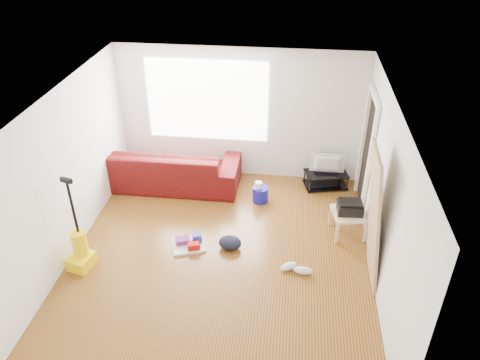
# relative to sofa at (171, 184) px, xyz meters

# --- Properties ---
(room) EXTENTS (4.51, 5.01, 2.51)m
(room) POSITION_rel_sofa_xyz_m (1.33, -1.80, 1.25)
(room) COLOR #5C2E14
(room) RESTS_ON ground
(sofa) EXTENTS (2.60, 1.02, 0.76)m
(sofa) POSITION_rel_sofa_xyz_m (0.00, 0.00, 0.00)
(sofa) COLOR #390309
(sofa) RESTS_ON ground
(tv_stand) EXTENTS (0.85, 0.61, 0.29)m
(tv_stand) POSITION_rel_sofa_xyz_m (2.91, 0.27, 0.15)
(tv_stand) COLOR black
(tv_stand) RESTS_ON ground
(tv) EXTENTS (0.64, 0.08, 0.37)m
(tv) POSITION_rel_sofa_xyz_m (2.91, 0.27, 0.47)
(tv) COLOR black
(tv) RESTS_ON tv_stand
(side_table) EXTENTS (0.59, 0.59, 0.41)m
(side_table) POSITION_rel_sofa_xyz_m (3.21, -1.12, 0.35)
(side_table) COLOR beige
(side_table) RESTS_ON ground
(printer) EXTENTS (0.41, 0.32, 0.20)m
(printer) POSITION_rel_sofa_xyz_m (3.21, -1.12, 0.51)
(printer) COLOR black
(printer) RESTS_ON side_table
(bucket) EXTENTS (0.34, 0.34, 0.28)m
(bucket) POSITION_rel_sofa_xyz_m (1.74, -0.36, 0.00)
(bucket) COLOR #13149B
(bucket) RESTS_ON ground
(toilet_paper) EXTENTS (0.13, 0.13, 0.12)m
(toilet_paper) POSITION_rel_sofa_xyz_m (1.70, -0.38, 0.20)
(toilet_paper) COLOR white
(toilet_paper) RESTS_ON bucket
(cleaning_tray) EXTENTS (0.60, 0.54, 0.18)m
(cleaning_tray) POSITION_rel_sofa_xyz_m (0.74, -1.75, 0.05)
(cleaning_tray) COLOR silver
(cleaning_tray) RESTS_ON ground
(backpack) EXTENTS (0.40, 0.34, 0.20)m
(backpack) POSITION_rel_sofa_xyz_m (1.38, -1.72, 0.00)
(backpack) COLOR black
(backpack) RESTS_ON ground
(sneakers) EXTENTS (0.50, 0.25, 0.11)m
(sneakers) POSITION_rel_sofa_xyz_m (2.41, -2.13, 0.06)
(sneakers) COLOR silver
(sneakers) RESTS_ON ground
(vacuum) EXTENTS (0.38, 0.42, 1.49)m
(vacuum) POSITION_rel_sofa_xyz_m (-0.74, -2.37, 0.28)
(vacuum) COLOR yellow
(vacuum) RESTS_ON ground
(door_panel) EXTENTS (0.25, 0.82, 2.03)m
(door_panel) POSITION_rel_sofa_xyz_m (3.39, -2.09, 0.00)
(door_panel) COLOR tan
(door_panel) RESTS_ON ground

